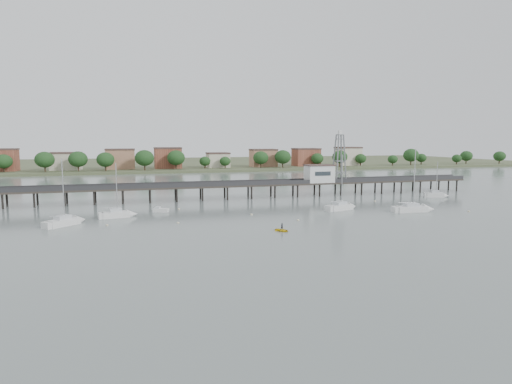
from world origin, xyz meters
TOP-DOWN VIEW (x-y plane):
  - ground_plane at (0.00, 0.00)m, footprint 500.00×500.00m
  - pier at (0.00, 60.00)m, footprint 150.00×5.00m
  - pier_building at (25.00, 60.00)m, footprint 8.40×5.40m
  - lattice_tower at (31.50, 60.00)m, footprint 3.20×3.20m
  - sailboat_e at (56.88, 47.04)m, footprint 6.69×4.05m
  - sailboat_b at (-31.22, 38.24)m, footprint 7.67×3.59m
  - sailboat_a at (-40.85, 32.52)m, footprint 7.63×7.61m
  - sailboat_d at (35.02, 26.91)m, footprint 9.68×3.84m
  - sailboat_c at (19.98, 34.32)m, footprint 8.78×4.81m
  - white_tender at (-22.62, 42.87)m, footprint 3.73×2.71m
  - yellow_dinghy at (-2.59, 15.20)m, footprint 1.96×1.66m
  - dinghy_occupant at (-2.59, 15.20)m, footprint 0.65×1.31m
  - mooring_buoys at (1.39, 32.55)m, footprint 80.67×22.35m
  - far_shore at (0.36, 239.58)m, footprint 500.00×170.00m

SIDE VIEW (x-z plane):
  - ground_plane at x=0.00m, z-range 0.00..0.00m
  - yellow_dinghy at x=-2.59m, z-range -1.40..1.40m
  - dinghy_occupant at x=-2.59m, z-range -0.15..0.15m
  - mooring_buoys at x=1.39m, z-range -0.12..0.28m
  - white_tender at x=-22.62m, z-range -0.26..1.08m
  - sailboat_d at x=35.02m, z-range -7.09..8.35m
  - sailboat_c at x=19.98m, z-range -6.31..7.59m
  - sailboat_a at x=-40.85m, z-range -6.25..7.53m
  - sailboat_b at x=-31.22m, z-range -5.50..6.79m
  - sailboat_e at x=56.88m, z-range -4.76..6.07m
  - far_shore at x=0.36m, z-range -4.25..6.15m
  - pier at x=0.00m, z-range 1.04..6.54m
  - pier_building at x=25.00m, z-range 4.02..9.32m
  - lattice_tower at x=31.50m, z-range 3.35..18.85m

